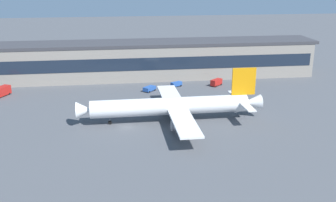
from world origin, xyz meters
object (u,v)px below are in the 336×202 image
(follow_me_car, at_px, (177,84))
(crew_van, at_px, (216,82))
(airliner, at_px, (173,106))
(pushback_tractor, at_px, (149,89))
(fuel_truck, at_px, (0,91))

(follow_me_car, height_order, crew_van, crew_van)
(airliner, bearing_deg, pushback_tractor, 97.33)
(fuel_truck, bearing_deg, follow_me_car, 4.03)
(follow_me_car, bearing_deg, pushback_tractor, -155.69)
(follow_me_car, bearing_deg, crew_van, -2.80)
(fuel_truck, relative_size, pushback_tractor, 1.65)
(airliner, distance_m, follow_me_car, 37.74)
(pushback_tractor, bearing_deg, follow_me_car, 24.31)
(fuel_truck, height_order, crew_van, fuel_truck)
(pushback_tractor, bearing_deg, crew_van, 8.97)
(fuel_truck, bearing_deg, pushback_tractor, -0.51)
(fuel_truck, relative_size, crew_van, 1.64)
(airliner, bearing_deg, crew_van, 58.25)
(follow_me_car, height_order, fuel_truck, fuel_truck)
(airliner, bearing_deg, follow_me_car, 79.52)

